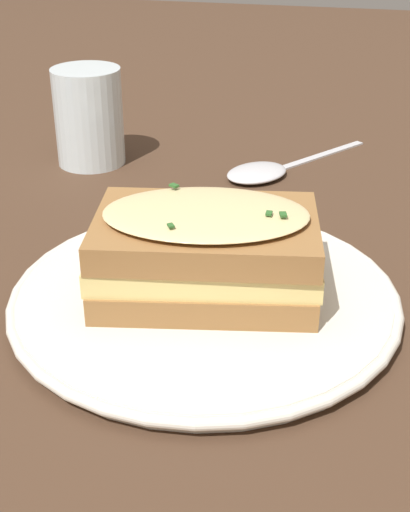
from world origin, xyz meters
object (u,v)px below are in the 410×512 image
object	(u,v)px
dinner_plate	(205,296)
sandwich	(205,251)
water_glass	(89,117)
spoon	(264,171)

from	to	relation	value
dinner_plate	sandwich	bearing A→B (deg)	153.97
dinner_plate	water_glass	world-z (taller)	water_glass
dinner_plate	sandwich	distance (m)	0.03
water_glass	spoon	size ratio (longest dim) A/B	0.57
sandwich	dinner_plate	bearing A→B (deg)	-26.03
sandwich	water_glass	size ratio (longest dim) A/B	1.69
dinner_plate	spoon	bearing A→B (deg)	-90.28
sandwich	water_glass	world-z (taller)	water_glass
dinner_plate	sandwich	world-z (taller)	sandwich
water_glass	spoon	bearing A→B (deg)	-178.25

